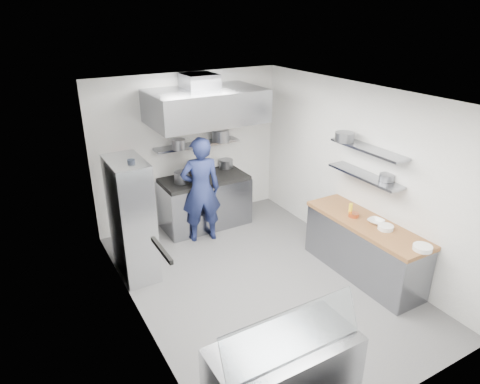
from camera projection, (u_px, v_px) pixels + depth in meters
floor at (260, 281)px, 6.47m from camera, size 5.00×5.00×0.00m
ceiling at (264, 95)px, 5.36m from camera, size 5.00×5.00×0.00m
wall_back at (189, 149)px, 7.91m from camera, size 3.60×2.80×0.02m
wall_front at (407, 293)px, 3.93m from camera, size 3.60×2.80×0.02m
wall_left at (134, 227)px, 5.10m from camera, size 2.80×5.00×0.02m
wall_right at (358, 174)px, 6.74m from camera, size 2.80×5.00×0.02m
gas_range at (205, 203)px, 8.01m from camera, size 1.60×0.80×0.90m
cooktop at (204, 179)px, 7.82m from camera, size 1.57×0.78×0.06m
stock_pot_left at (182, 177)px, 7.55m from camera, size 0.28×0.28×0.20m
stock_pot_mid at (198, 167)px, 7.97m from camera, size 0.33×0.33×0.24m
stock_pot_right at (226, 164)px, 8.27m from camera, size 0.27×0.27×0.16m
over_range_shelf at (197, 145)px, 7.78m from camera, size 1.60×0.30×0.04m
shelf_pot_a at (179, 144)px, 7.42m from camera, size 0.24×0.24×0.18m
shelf_pot_b at (221, 136)px, 7.85m from camera, size 0.31×0.31×0.22m
extractor_hood at (206, 106)px, 7.14m from camera, size 1.90×1.15×0.55m
hood_duct at (199, 81)px, 7.17m from camera, size 0.55×0.55×0.24m
red_firebox at (123, 160)px, 7.28m from camera, size 0.22×0.10×0.26m
chef at (201, 190)px, 7.31m from camera, size 0.77×0.60×1.88m
wire_rack at (132, 219)px, 6.34m from camera, size 0.50×0.90×1.85m
rack_bin_a at (135, 230)px, 6.31m from camera, size 0.16×0.20×0.18m
rack_bin_b at (127, 193)px, 6.29m from camera, size 0.13×0.17×0.15m
rack_jar at (132, 166)px, 5.91m from camera, size 0.11×0.11×0.18m
knife_strip at (162, 250)px, 4.33m from camera, size 0.04×0.55×0.05m
prep_counter_base at (363, 250)px, 6.50m from camera, size 0.62×2.00×0.84m
prep_counter_top at (367, 224)px, 6.33m from camera, size 0.65×2.04×0.06m
plate_stack_a at (423, 248)px, 5.57m from camera, size 0.25×0.25×0.06m
plate_stack_b at (386, 227)px, 6.09m from camera, size 0.22×0.22×0.06m
copper_pan at (354, 215)px, 6.46m from camera, size 0.16×0.16×0.06m
squeeze_bottle at (351, 209)px, 6.50m from camera, size 0.06×0.06×0.18m
mixing_bowl at (376, 221)px, 6.27m from camera, size 0.26×0.26×0.06m
wall_shelf_lower at (365, 176)px, 6.39m from camera, size 0.30×1.30×0.04m
wall_shelf_upper at (368, 149)px, 6.22m from camera, size 0.30×1.30×0.04m
shelf_pot_c at (387, 177)px, 6.14m from camera, size 0.21×0.21×0.10m
shelf_pot_d at (345, 137)px, 6.48m from camera, size 0.29×0.29×0.14m
display_case at (283, 377)px, 4.26m from camera, size 1.50×0.70×0.85m
display_glass at (293, 334)px, 3.91m from camera, size 1.47×0.19×0.42m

